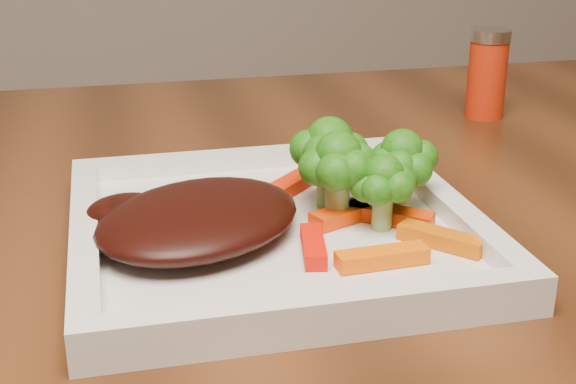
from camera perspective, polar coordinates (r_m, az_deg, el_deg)
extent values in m
cube|color=white|center=(0.55, -1.01, -3.08)|extent=(0.27, 0.27, 0.01)
ellipsoid|color=black|center=(0.53, -6.36, -1.86)|extent=(0.19, 0.18, 0.03)
cube|color=#FF6504|center=(0.50, 6.71, -4.63)|extent=(0.06, 0.02, 0.01)
cube|color=#D15B03|center=(0.53, 10.86, -3.27)|extent=(0.05, 0.05, 0.01)
cube|color=#F11203|center=(0.51, 1.81, -3.87)|extent=(0.02, 0.05, 0.01)
cube|color=orange|center=(0.62, 7.63, 0.65)|extent=(0.05, 0.02, 0.01)
cube|color=#F72604|center=(0.60, -0.18, 0.32)|extent=(0.05, 0.05, 0.01)
cube|color=#DD3603|center=(0.56, 7.17, -1.62)|extent=(0.06, 0.05, 0.01)
cube|color=#FF3D04|center=(0.56, 4.50, -1.45)|extent=(0.06, 0.04, 0.01)
cylinder|color=red|center=(0.86, 13.98, 8.16)|extent=(0.05, 0.05, 0.09)
cube|color=#FF5304|center=(0.62, 7.73, 0.64)|extent=(0.05, 0.03, 0.01)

